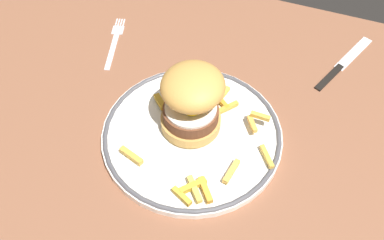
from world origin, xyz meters
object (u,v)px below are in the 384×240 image
(dinner_plate, at_px, (192,134))
(burger, at_px, (191,100))
(knife, at_px, (340,67))
(fork, at_px, (115,41))

(dinner_plate, bearing_deg, burger, 113.98)
(burger, relative_size, knife, 0.69)
(burger, xyz_separation_m, knife, (0.21, 0.23, -0.07))
(dinner_plate, distance_m, burger, 0.06)
(dinner_plate, bearing_deg, fork, 143.53)
(dinner_plate, xyz_separation_m, burger, (-0.01, 0.02, 0.06))
(fork, relative_size, knife, 0.83)
(fork, distance_m, knife, 0.43)
(knife, bearing_deg, dinner_plate, -129.19)
(burger, bearing_deg, knife, 47.56)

